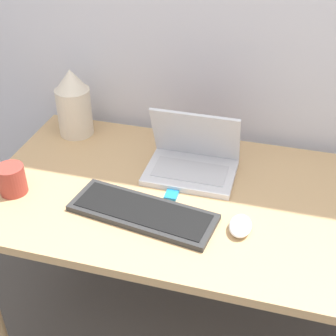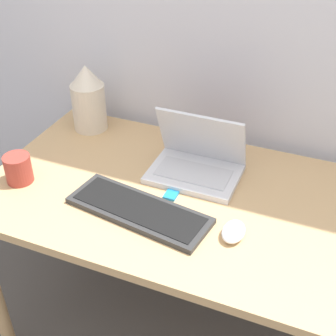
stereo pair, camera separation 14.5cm
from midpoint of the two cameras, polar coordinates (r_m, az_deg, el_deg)
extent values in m
cube|color=tan|center=(1.51, 0.81, -3.88)|extent=(1.39, 0.75, 0.03)
cylinder|color=tan|center=(2.17, -13.65, -3.28)|extent=(0.05, 0.05, 0.69)
cube|color=silver|center=(1.59, 0.16, -0.57)|extent=(0.30, 0.22, 0.02)
cube|color=#B7B7BC|center=(1.58, 0.06, -0.45)|extent=(0.25, 0.12, 0.00)
cube|color=silver|center=(1.58, 0.77, 3.93)|extent=(0.30, 0.09, 0.21)
cube|color=black|center=(1.59, 0.87, 4.24)|extent=(0.26, 0.07, 0.17)
cube|color=#2D2D2D|center=(1.43, -6.03, -5.54)|extent=(0.47, 0.22, 0.02)
cube|color=black|center=(1.42, -6.06, -5.22)|extent=(0.43, 0.19, 0.00)
ellipsoid|color=white|center=(1.37, 5.82, -7.15)|extent=(0.07, 0.10, 0.03)
cylinder|color=beige|center=(1.84, -13.57, 6.62)|extent=(0.13, 0.13, 0.18)
cone|color=beige|center=(1.78, -14.14, 10.34)|extent=(0.12, 0.12, 0.08)
cube|color=#1E7FB7|center=(1.50, -2.30, -3.29)|extent=(0.04, 0.06, 0.01)
cylinder|color=#9E382D|center=(1.60, -21.02, -1.42)|extent=(0.09, 0.09, 0.10)
camera|label=1|loc=(0.07, -92.86, -1.98)|focal=50.00mm
camera|label=2|loc=(0.07, 87.14, 1.98)|focal=50.00mm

